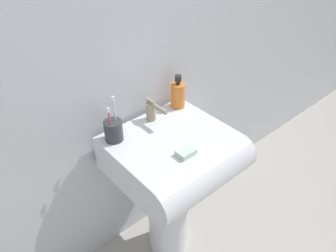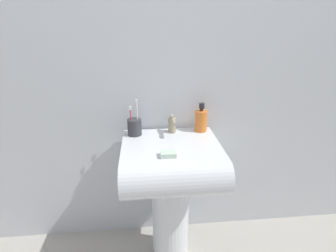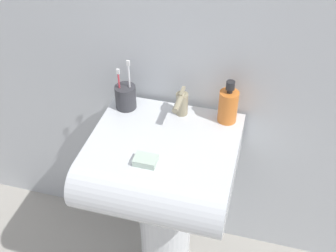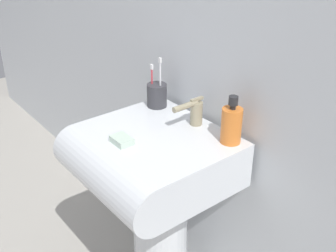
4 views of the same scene
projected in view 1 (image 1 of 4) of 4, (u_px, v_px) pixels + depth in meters
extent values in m
plane|color=#ADA89E|center=(169.00, 242.00, 1.91)|extent=(6.00, 6.00, 0.00)
cube|color=silver|center=(129.00, 28.00, 1.36)|extent=(5.00, 0.05, 2.40)
cylinder|color=white|center=(169.00, 207.00, 1.73)|extent=(0.22, 0.22, 0.61)
cube|color=white|center=(169.00, 151.00, 1.50)|extent=(0.53, 0.42, 0.17)
cylinder|color=white|center=(201.00, 175.00, 1.38)|extent=(0.53, 0.17, 0.17)
cylinder|color=tan|center=(151.00, 111.00, 1.54)|extent=(0.05, 0.05, 0.09)
cylinder|color=tan|center=(158.00, 108.00, 1.48)|extent=(0.02, 0.11, 0.02)
cube|color=tan|center=(151.00, 101.00, 1.50)|extent=(0.01, 0.06, 0.01)
cylinder|color=#38383D|center=(113.00, 131.00, 1.41)|extent=(0.08, 0.08, 0.09)
cylinder|color=#D83F4C|center=(110.00, 126.00, 1.37)|extent=(0.01, 0.01, 0.14)
cube|color=white|center=(108.00, 110.00, 1.32)|extent=(0.01, 0.01, 0.02)
cylinder|color=white|center=(115.00, 118.00, 1.39)|extent=(0.01, 0.01, 0.17)
cube|color=white|center=(113.00, 99.00, 1.33)|extent=(0.01, 0.01, 0.02)
cylinder|color=orange|center=(178.00, 95.00, 1.62)|extent=(0.07, 0.07, 0.13)
cylinder|color=#262628|center=(178.00, 83.00, 1.58)|extent=(0.02, 0.02, 0.01)
cylinder|color=#262628|center=(178.00, 78.00, 1.57)|extent=(0.03, 0.03, 0.03)
cube|color=silver|center=(186.00, 152.00, 1.35)|extent=(0.08, 0.06, 0.02)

